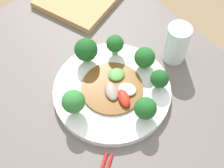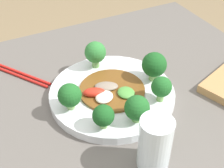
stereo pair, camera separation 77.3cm
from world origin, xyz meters
TOP-DOWN VIEW (x-y plane):
  - plate at (-0.02, 0.03)m, footprint 0.29×0.29m
  - broccoli_west at (-0.12, 0.03)m, footprint 0.06×0.06m
  - broccoli_north at (-0.02, 0.13)m, footprint 0.05×0.05m
  - broccoli_northeast at (0.05, 0.12)m, footprint 0.04×0.04m
  - broccoli_northwest at (-0.10, 0.10)m, footprint 0.05×0.05m
  - broccoli_south at (-0.02, -0.08)m, footprint 0.05×0.05m
  - broccoli_east at (0.09, 0.04)m, footprint 0.05×0.05m
  - stirfry_center at (-0.01, 0.03)m, footprint 0.15×0.15m
  - drinking_glass at (-0.00, 0.23)m, footprint 0.06×0.06m
  - chopsticks at (0.16, -0.17)m, footprint 0.13×0.18m

SIDE VIEW (x-z plane):
  - chopsticks at x=0.16m, z-range 0.72..0.73m
  - plate at x=-0.02m, z-range 0.72..0.74m
  - stirfry_center at x=-0.01m, z-range 0.74..0.76m
  - broccoli_northeast at x=0.05m, z-range 0.75..0.80m
  - broccoli_north at x=-0.02m, z-range 0.75..0.81m
  - drinking_glass at x=0.00m, z-range 0.72..0.83m
  - broccoli_east at x=0.09m, z-range 0.75..0.81m
  - broccoli_northwest at x=-0.10m, z-range 0.75..0.81m
  - broccoli_south at x=-0.02m, z-range 0.75..0.82m
  - broccoli_west at x=-0.12m, z-range 0.75..0.82m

